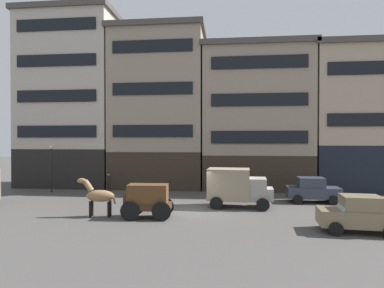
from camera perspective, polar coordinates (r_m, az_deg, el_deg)
ground_plane at (r=21.46m, az=0.04°, el=-11.60°), size 120.00×120.00×0.00m
building_far_left at (r=34.77m, az=-20.81°, el=7.51°), size 9.61×5.80×17.33m
building_center_left at (r=31.64m, az=-5.97°, el=6.42°), size 9.16×5.80×15.33m
building_center_right at (r=30.99m, az=11.30°, el=4.72°), size 10.30×5.80×13.39m
building_far_right at (r=33.03m, az=27.10°, el=4.26°), size 8.40×5.80×13.23m
cargo_wagon at (r=19.23m, az=-8.00°, el=-9.57°), size 2.98×1.66×1.98m
draft_horse at (r=20.12m, az=-16.27°, el=-8.77°), size 2.35×0.69×2.30m
delivery_truck_near at (r=22.18m, az=8.05°, el=-7.46°), size 4.45×2.37×2.62m
sedan_light at (r=25.32m, az=20.63°, el=-7.64°), size 3.76×1.98×1.83m
sedan_parked_curb at (r=18.20m, az=27.47°, el=-10.99°), size 3.82×2.11×1.83m
pedestrian_officer at (r=28.79m, az=-14.61°, el=-6.47°), size 0.48×0.48×1.79m
streetlamp_curbside at (r=30.56m, az=-23.70°, el=-2.91°), size 0.32×0.32×4.12m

